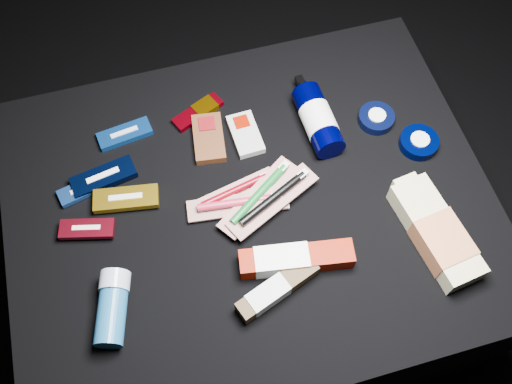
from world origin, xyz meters
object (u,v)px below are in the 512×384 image
object	(u,v)px
deodorant_stick	(112,307)
toothpaste_carton_red	(291,259)
bodywash_bottle	(437,234)
lotion_bottle	(318,120)

from	to	relation	value
deodorant_stick	toothpaste_carton_red	distance (m)	0.34
bodywash_bottle	toothpaste_carton_red	bearing A→B (deg)	166.45
bodywash_bottle	toothpaste_carton_red	distance (m)	0.29
bodywash_bottle	deodorant_stick	distance (m)	0.63
deodorant_stick	toothpaste_carton_red	world-z (taller)	deodorant_stick
lotion_bottle	bodywash_bottle	world-z (taller)	lotion_bottle
lotion_bottle	bodywash_bottle	xyz separation A→B (m)	(0.14, -0.31, -0.01)
lotion_bottle	toothpaste_carton_red	size ratio (longest dim) A/B	0.93
lotion_bottle	toothpaste_carton_red	world-z (taller)	lotion_bottle
bodywash_bottle	deodorant_stick	size ratio (longest dim) A/B	1.71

